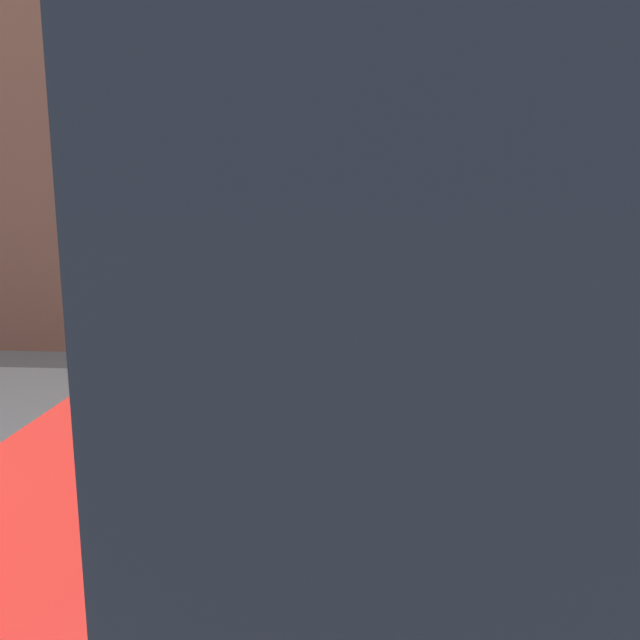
{
  "coord_description": "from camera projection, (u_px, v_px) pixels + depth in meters",
  "views": [
    {
      "loc": [
        -0.15,
        -1.74,
        1.58
      ],
      "look_at": [
        -0.36,
        1.0,
        1.08
      ],
      "focal_mm": 35.0,
      "sensor_mm": 36.0,
      "label": 1
    }
  ],
  "objects": [
    {
      "name": "building_facade",
      "position": [
        385.0,
        29.0,
        6.2
      ],
      "size": [
        24.0,
        0.3,
        6.65
      ],
      "color": "#935642",
      "rests_on": "ground_plane"
    },
    {
      "name": "parking_meter",
      "position": [
        320.0,
        319.0,
        2.79
      ],
      "size": [
        0.21,
        0.13,
        1.36
      ],
      "color": "#2D2D30",
      "rests_on": "sidewalk"
    },
    {
      "name": "sidewalk",
      "position": [
        387.0,
        439.0,
        4.13
      ],
      "size": [
        24.0,
        2.8,
        0.12
      ],
      "color": "#ADAAA3",
      "rests_on": "ground_plane"
    }
  ]
}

